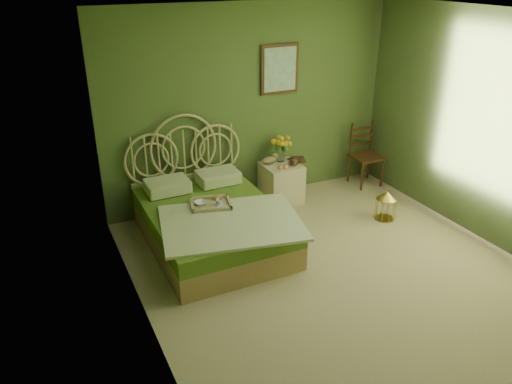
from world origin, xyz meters
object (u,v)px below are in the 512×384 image
chair (364,150)px  birdcage (386,206)px  nightstand (281,177)px  bed (211,220)px

chair → birdcage: 1.22m
nightstand → chair: nightstand is taller
chair → birdcage: chair is taller
chair → birdcage: size_ratio=2.38×
bed → chair: (2.66, 0.68, 0.22)m
bed → chair: 2.76m
chair → bed: bearing=-163.3°
bed → nightstand: size_ratio=2.19×
birdcage → nightstand: bearing=131.7°
nightstand → chair: (1.39, 0.03, 0.16)m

